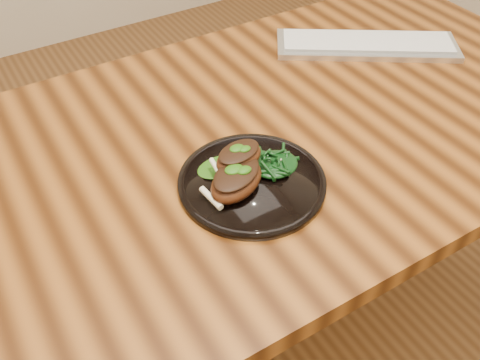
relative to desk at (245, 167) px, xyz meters
The scene contains 7 objects.
desk is the anchor object (origin of this frame).
plate 0.17m from the desk, 116.89° to the right, with size 0.26×0.26×0.02m.
lamb_chop_front 0.21m from the desk, 126.80° to the right, with size 0.13×0.11×0.05m.
lamb_chop_back 0.19m from the desk, 126.94° to the right, with size 0.10×0.08×0.04m.
herb_smear 0.16m from the desk, 143.41° to the right, with size 0.09×0.06×0.01m, color #154507.
greens_heap 0.17m from the desk, 96.40° to the right, with size 0.08×0.08×0.03m.
keyboard 0.46m from the desk, 17.83° to the left, with size 0.43×0.34×0.02m.
Camera 1 is at (-0.43, -0.70, 1.39)m, focal length 40.00 mm.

